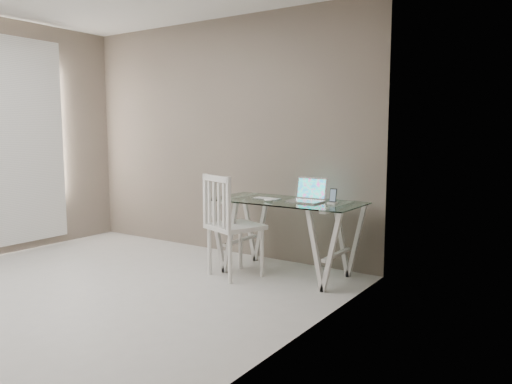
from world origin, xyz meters
The scene contains 7 objects.
room centered at (-0.06, 0.02, 1.72)m, with size 4.50×4.52×2.71m.
desk centered at (1.16, 1.78, 0.38)m, with size 1.50×0.70×0.75m.
chair centered at (0.74, 1.40, 0.56)m, with size 0.59×0.59×1.01m.
laptop centered at (1.37, 1.85, 0.80)m, with size 0.32×0.27×0.23m.
keyboard centered at (0.94, 1.77, 0.75)m, with size 0.28×0.12×0.01m, color silver.
mouse centered at (1.05, 1.63, 0.76)m, with size 0.10×0.06×0.03m, color white.
phone_dock centered at (1.64, 1.82, 0.79)m, with size 0.08×0.08×0.14m.
Camera 1 is at (3.61, -2.39, 1.42)m, focal length 35.00 mm.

